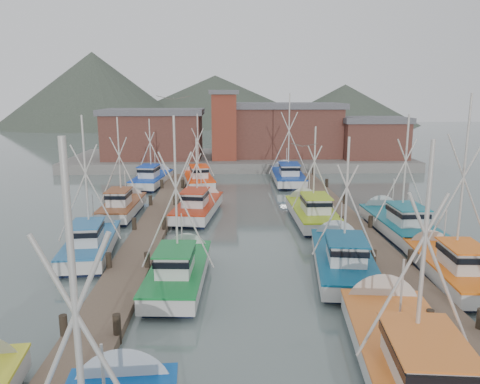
{
  "coord_description": "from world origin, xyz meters",
  "views": [
    {
      "loc": [
        -1.85,
        -25.39,
        9.36
      ],
      "look_at": [
        -0.85,
        6.52,
        2.6
      ],
      "focal_mm": 35.0,
      "sensor_mm": 36.0,
      "label": 1
    }
  ],
  "objects_px": {
    "lookout_tower": "(224,125)",
    "boat_12": "(198,179)",
    "boat_4": "(180,270)",
    "boat_1": "(407,354)",
    "boat_8": "(199,206)"
  },
  "relations": [
    {
      "from": "boat_1",
      "to": "boat_4",
      "type": "bearing_deg",
      "value": 142.17
    },
    {
      "from": "boat_8",
      "to": "boat_12",
      "type": "distance_m",
      "value": 12.03
    },
    {
      "from": "lookout_tower",
      "to": "boat_4",
      "type": "height_order",
      "value": "lookout_tower"
    },
    {
      "from": "lookout_tower",
      "to": "boat_4",
      "type": "relative_size",
      "value": 0.94
    },
    {
      "from": "boat_4",
      "to": "boat_8",
      "type": "bearing_deg",
      "value": 92.03
    },
    {
      "from": "boat_4",
      "to": "boat_8",
      "type": "height_order",
      "value": "boat_4"
    },
    {
      "from": "lookout_tower",
      "to": "boat_12",
      "type": "height_order",
      "value": "lookout_tower"
    },
    {
      "from": "lookout_tower",
      "to": "boat_8",
      "type": "distance_m",
      "value": 23.25
    },
    {
      "from": "lookout_tower",
      "to": "boat_1",
      "type": "xyz_separation_m",
      "value": [
        6.27,
        -44.21,
        -4.87
      ]
    },
    {
      "from": "boat_8",
      "to": "boat_4",
      "type": "bearing_deg",
      "value": -82.59
    },
    {
      "from": "boat_4",
      "to": "boat_12",
      "type": "distance_m",
      "value": 25.51
    },
    {
      "from": "boat_8",
      "to": "boat_12",
      "type": "height_order",
      "value": "boat_12"
    },
    {
      "from": "boat_12",
      "to": "lookout_tower",
      "type": "bearing_deg",
      "value": 66.54
    },
    {
      "from": "boat_4",
      "to": "lookout_tower",
      "type": "bearing_deg",
      "value": 89.57
    },
    {
      "from": "boat_12",
      "to": "boat_8",
      "type": "bearing_deg",
      "value": -95.3
    }
  ]
}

